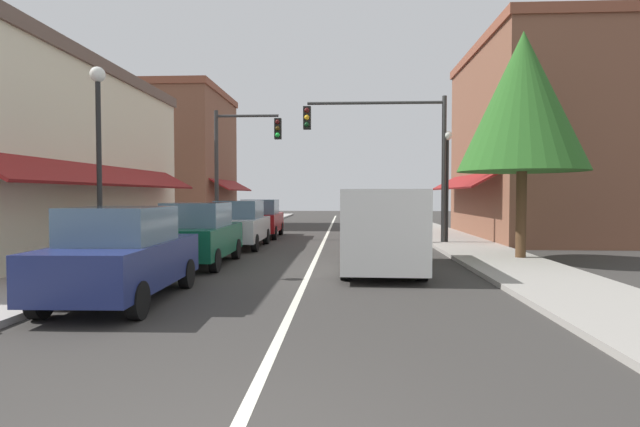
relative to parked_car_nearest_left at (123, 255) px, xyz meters
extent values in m
plane|color=#33302D|center=(3.22, 12.24, -0.88)|extent=(80.00, 80.00, 0.00)
cube|color=#A39E99|center=(-2.28, 12.24, -0.82)|extent=(2.60, 56.00, 0.12)
cube|color=gray|center=(8.72, 12.24, -0.82)|extent=(2.60, 56.00, 0.12)
cube|color=silver|center=(3.22, 12.24, -0.88)|extent=(0.14, 52.00, 0.01)
cube|color=beige|center=(-5.87, 6.24, 2.08)|extent=(4.58, 14.00, 5.91)
cube|color=brown|center=(-5.87, 6.24, 5.23)|extent=(4.78, 14.20, 0.40)
cube|color=slate|center=(-3.64, 6.24, 0.52)|extent=(0.08, 10.64, 1.80)
cube|color=maroon|center=(-3.03, 6.24, 1.72)|extent=(1.27, 11.76, 0.73)
cube|color=slate|center=(-3.64, 3.16, 3.38)|extent=(0.08, 1.10, 1.30)
cube|color=slate|center=(-3.64, 9.32, 3.38)|extent=(0.08, 1.10, 1.30)
cube|color=brown|center=(12.59, 14.24, 3.31)|extent=(5.14, 10.00, 8.37)
cube|color=brown|center=(12.59, 14.24, 7.69)|extent=(5.34, 10.20, 0.40)
cube|color=slate|center=(10.08, 14.24, 0.52)|extent=(0.08, 7.60, 1.80)
cube|color=maroon|center=(9.47, 14.24, 1.72)|extent=(1.27, 8.40, 0.73)
cube|color=slate|center=(10.08, 12.04, 5.15)|extent=(0.08, 1.10, 1.30)
cube|color=slate|center=(10.08, 16.44, 5.15)|extent=(0.08, 1.10, 1.30)
cube|color=brown|center=(-5.82, 22.24, 3.17)|extent=(4.47, 8.00, 8.10)
cube|color=brown|center=(-5.82, 22.24, 7.42)|extent=(4.67, 8.20, 0.40)
cube|color=slate|center=(-3.64, 22.24, 0.52)|extent=(0.08, 6.08, 1.80)
cube|color=maroon|center=(-3.03, 22.24, 1.72)|extent=(1.27, 6.72, 0.73)
cube|color=slate|center=(-3.64, 20.48, 4.95)|extent=(0.08, 1.10, 1.30)
cube|color=slate|center=(-3.64, 24.00, 4.95)|extent=(0.08, 1.10, 1.30)
cube|color=navy|center=(0.00, 0.03, -0.17)|extent=(1.83, 4.15, 0.80)
cube|color=slate|center=(0.00, -0.07, 0.56)|extent=(1.57, 2.04, 0.66)
cylinder|color=black|center=(-0.83, 1.36, -0.57)|extent=(0.22, 0.63, 0.62)
cylinder|color=black|center=(0.75, 1.40, -0.57)|extent=(0.22, 0.63, 0.62)
cylinder|color=black|center=(-0.75, -1.35, -0.57)|extent=(0.22, 0.63, 0.62)
cylinder|color=black|center=(0.83, -1.31, -0.57)|extent=(0.22, 0.63, 0.62)
cube|color=#0F4C33|center=(-0.02, 4.88, -0.17)|extent=(1.79, 4.13, 0.80)
cube|color=slate|center=(-0.01, 4.78, 0.56)|extent=(1.56, 2.03, 0.66)
cylinder|color=black|center=(-0.83, 6.22, -0.57)|extent=(0.21, 0.62, 0.62)
cylinder|color=black|center=(0.75, 6.25, -0.57)|extent=(0.21, 0.62, 0.62)
cylinder|color=black|center=(-0.78, 3.51, -0.57)|extent=(0.21, 0.62, 0.62)
cylinder|color=black|center=(0.80, 3.54, -0.57)|extent=(0.21, 0.62, 0.62)
cube|color=#B7BABF|center=(0.17, 9.58, -0.17)|extent=(1.77, 4.12, 0.80)
cube|color=slate|center=(0.17, 9.48, 0.56)|extent=(1.54, 2.02, 0.66)
cylinder|color=black|center=(-0.64, 10.93, -0.57)|extent=(0.21, 0.62, 0.62)
cylinder|color=black|center=(0.95, 10.94, -0.57)|extent=(0.21, 0.62, 0.62)
cylinder|color=black|center=(-0.61, 8.22, -0.57)|extent=(0.21, 0.62, 0.62)
cylinder|color=black|center=(0.98, 8.24, -0.57)|extent=(0.21, 0.62, 0.62)
cube|color=maroon|center=(0.18, 14.21, -0.17)|extent=(1.82, 4.14, 0.80)
cube|color=slate|center=(0.18, 14.11, 0.56)|extent=(1.57, 2.04, 0.66)
cylinder|color=black|center=(-0.65, 15.54, -0.57)|extent=(0.21, 0.62, 0.62)
cylinder|color=black|center=(0.94, 15.58, -0.57)|extent=(0.21, 0.62, 0.62)
cylinder|color=black|center=(-0.58, 12.84, -0.57)|extent=(0.21, 0.62, 0.62)
cylinder|color=black|center=(1.00, 12.87, -0.57)|extent=(0.21, 0.62, 0.62)
cube|color=silver|center=(5.07, 4.14, 0.29)|extent=(2.10, 5.05, 1.90)
cube|color=slate|center=(5.14, 6.54, 0.72)|extent=(1.73, 0.32, 0.84)
cube|color=black|center=(5.14, 6.72, -0.40)|extent=(1.87, 0.25, 0.24)
cylinder|color=black|center=(4.23, 5.72, -0.52)|extent=(0.26, 0.73, 0.72)
cylinder|color=black|center=(5.99, 5.67, -0.52)|extent=(0.26, 0.73, 0.72)
cylinder|color=black|center=(4.14, 2.62, -0.52)|extent=(0.26, 0.73, 0.72)
cylinder|color=black|center=(5.91, 2.57, -0.52)|extent=(0.26, 0.73, 0.72)
cylinder|color=#333333|center=(8.02, 11.00, 2.06)|extent=(0.18, 0.18, 5.88)
cylinder|color=#333333|center=(5.31, 11.00, 4.75)|extent=(5.40, 0.12, 0.12)
cube|color=black|center=(2.61, 10.82, 4.15)|extent=(0.30, 0.24, 0.90)
sphere|color=#420F0F|center=(2.61, 10.69, 4.43)|extent=(0.20, 0.20, 0.20)
sphere|color=yellow|center=(2.61, 10.69, 4.15)|extent=(0.20, 0.20, 0.20)
sphere|color=#0C3316|center=(2.61, 10.69, 3.87)|extent=(0.20, 0.20, 0.20)
cylinder|color=#333333|center=(-1.58, 12.95, 1.98)|extent=(0.18, 0.18, 5.71)
cylinder|color=#333333|center=(-0.20, 12.95, 4.58)|extent=(2.77, 0.12, 0.12)
cube|color=black|center=(1.19, 12.77, 3.98)|extent=(0.30, 0.24, 0.90)
sphere|color=#420F0F|center=(1.19, 12.64, 4.26)|extent=(0.20, 0.20, 0.20)
sphere|color=#3D2D0C|center=(1.19, 12.64, 3.98)|extent=(0.20, 0.20, 0.20)
sphere|color=green|center=(1.19, 12.64, 3.70)|extent=(0.20, 0.20, 0.20)
cylinder|color=black|center=(-1.74, 2.63, 1.45)|extent=(0.12, 0.12, 4.67)
sphere|color=white|center=(-1.74, 2.63, 3.97)|extent=(0.36, 0.36, 0.36)
cylinder|color=black|center=(8.16, 11.04, 1.19)|extent=(0.12, 0.12, 4.14)
sphere|color=white|center=(8.16, 11.04, 3.44)|extent=(0.36, 0.36, 0.36)
cylinder|color=#4C331E|center=(9.38, 6.16, 0.75)|extent=(0.30, 0.30, 3.25)
cone|color=#285B21|center=(9.38, 6.16, 3.88)|extent=(3.76, 3.76, 4.14)
camera|label=1|loc=(4.14, -9.08, 1.12)|focal=28.17mm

